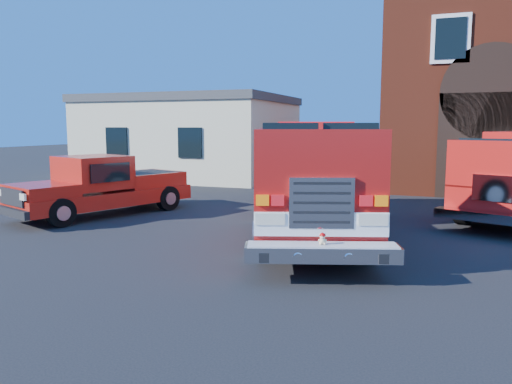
% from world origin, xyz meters
% --- Properties ---
extents(ground, '(100.00, 100.00, 0.00)m').
position_xyz_m(ground, '(0.00, 0.00, 0.00)').
color(ground, black).
rests_on(ground, ground).
extents(side_building, '(10.20, 8.20, 4.35)m').
position_xyz_m(side_building, '(-9.00, 13.00, 2.20)').
color(side_building, beige).
rests_on(side_building, ground).
extents(fire_engine, '(5.34, 9.60, 2.85)m').
position_xyz_m(fire_engine, '(0.51, 1.23, 1.48)').
color(fire_engine, black).
rests_on(fire_engine, ground).
extents(pickup_truck, '(3.92, 6.02, 1.86)m').
position_xyz_m(pickup_truck, '(-6.05, 1.25, 0.88)').
color(pickup_truck, black).
rests_on(pickup_truck, ground).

